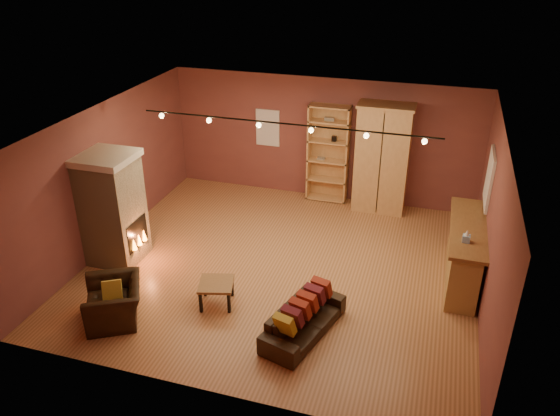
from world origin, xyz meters
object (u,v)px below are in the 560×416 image
(bookcase, at_px, (329,152))
(loveseat, at_px, (304,315))
(armoire, at_px, (382,158))
(coffee_table, at_px, (216,286))
(bar_counter, at_px, (464,253))
(fireplace, at_px, (113,208))
(armchair, at_px, (113,296))

(bookcase, bearing_deg, loveseat, -81.65)
(bookcase, relative_size, loveseat, 1.31)
(armoire, height_order, coffee_table, armoire)
(bookcase, height_order, bar_counter, bookcase)
(fireplace, height_order, bookcase, bookcase)
(bar_counter, distance_m, loveseat, 3.24)
(bar_counter, bearing_deg, fireplace, -169.57)
(armoire, xyz_separation_m, coffee_table, (-2.09, -4.34, -0.85))
(loveseat, xyz_separation_m, armchair, (-2.99, -0.53, 0.09))
(bar_counter, xyz_separation_m, loveseat, (-2.32, -2.25, -0.20))
(coffee_table, bearing_deg, bookcase, 79.12)
(armoire, bearing_deg, armchair, -124.11)
(bookcase, bearing_deg, armchair, -113.05)
(fireplace, distance_m, bar_counter, 6.37)
(armoire, height_order, bar_counter, armoire)
(armoire, relative_size, armchair, 2.05)
(bookcase, height_order, armoire, armoire)
(bookcase, xyz_separation_m, armoire, (1.22, -0.19, 0.07))
(fireplace, height_order, armchair, fireplace)
(armoire, distance_m, coffee_table, 4.90)
(fireplace, relative_size, bookcase, 0.94)
(armchair, xyz_separation_m, coffee_table, (1.41, 0.83, -0.07))
(fireplace, distance_m, loveseat, 4.14)
(bookcase, xyz_separation_m, coffee_table, (-0.87, -4.53, -0.78))
(bar_counter, bearing_deg, coffee_table, -153.41)
(fireplace, bearing_deg, coffee_table, -18.86)
(armoire, distance_m, armchair, 6.30)
(fireplace, height_order, bar_counter, fireplace)
(armchair, bearing_deg, fireplace, 179.64)
(armchair, bearing_deg, bar_counter, 87.54)
(coffee_table, bearing_deg, armoire, 64.27)
(loveseat, distance_m, coffee_table, 1.61)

